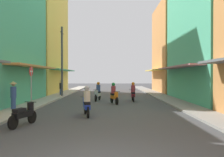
{
  "coord_description": "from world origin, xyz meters",
  "views": [
    {
      "loc": [
        0.32,
        -5.27,
        2.07
      ],
      "look_at": [
        0.42,
        17.36,
        1.83
      ],
      "focal_mm": 37.21,
      "sensor_mm": 36.0,
      "label": 1
    }
  ],
  "objects_px": {
    "pedestrian_midway": "(60,87)",
    "motorbike_orange": "(113,94)",
    "motorbike_black": "(23,114)",
    "pedestrian_crossing": "(12,94)",
    "motorbike_silver": "(97,92)",
    "motorbike_blue": "(86,102)",
    "street_sign_no_entry": "(30,82)",
    "motorbike_maroon": "(132,93)",
    "utility_pole": "(61,61)"
  },
  "relations": [
    {
      "from": "pedestrian_crossing",
      "to": "pedestrian_midway",
      "type": "xyz_separation_m",
      "value": [
        0.57,
        10.3,
        -0.04
      ]
    },
    {
      "from": "motorbike_silver",
      "to": "motorbike_orange",
      "type": "xyz_separation_m",
      "value": [
        1.34,
        -2.19,
        0.0
      ]
    },
    {
      "from": "motorbike_maroon",
      "to": "pedestrian_crossing",
      "type": "bearing_deg",
      "value": -145.52
    },
    {
      "from": "pedestrian_crossing",
      "to": "street_sign_no_entry",
      "type": "distance_m",
      "value": 1.26
    },
    {
      "from": "motorbike_silver",
      "to": "street_sign_no_entry",
      "type": "bearing_deg",
      "value": -123.26
    },
    {
      "from": "motorbike_maroon",
      "to": "utility_pole",
      "type": "relative_size",
      "value": 0.26
    },
    {
      "from": "motorbike_orange",
      "to": "utility_pole",
      "type": "bearing_deg",
      "value": 132.1
    },
    {
      "from": "motorbike_orange",
      "to": "pedestrian_crossing",
      "type": "bearing_deg",
      "value": -149.89
    },
    {
      "from": "pedestrian_crossing",
      "to": "motorbike_black",
      "type": "bearing_deg",
      "value": -62.06
    },
    {
      "from": "pedestrian_crossing",
      "to": "motorbike_blue",
      "type": "bearing_deg",
      "value": -21.49
    },
    {
      "from": "motorbike_silver",
      "to": "motorbike_maroon",
      "type": "relative_size",
      "value": 0.99
    },
    {
      "from": "motorbike_blue",
      "to": "pedestrian_midway",
      "type": "bearing_deg",
      "value": 108.23
    },
    {
      "from": "motorbike_maroon",
      "to": "motorbike_black",
      "type": "bearing_deg",
      "value": -119.72
    },
    {
      "from": "motorbike_blue",
      "to": "motorbike_black",
      "type": "bearing_deg",
      "value": -134.21
    },
    {
      "from": "motorbike_black",
      "to": "motorbike_maroon",
      "type": "distance_m",
      "value": 10.84
    },
    {
      "from": "motorbike_silver",
      "to": "street_sign_no_entry",
      "type": "xyz_separation_m",
      "value": [
        -3.66,
        -5.57,
        1.01
      ]
    },
    {
      "from": "utility_pole",
      "to": "street_sign_no_entry",
      "type": "xyz_separation_m",
      "value": [
        0.1,
        -9.03,
        -1.83
      ]
    },
    {
      "from": "motorbike_black",
      "to": "motorbike_blue",
      "type": "xyz_separation_m",
      "value": [
        2.33,
        2.4,
        0.2
      ]
    },
    {
      "from": "motorbike_silver",
      "to": "street_sign_no_entry",
      "type": "height_order",
      "value": "street_sign_no_entry"
    },
    {
      "from": "motorbike_silver",
      "to": "utility_pole",
      "type": "bearing_deg",
      "value": 137.37
    },
    {
      "from": "pedestrian_midway",
      "to": "motorbike_orange",
      "type": "bearing_deg",
      "value": -51.28
    },
    {
      "from": "motorbike_orange",
      "to": "motorbike_blue",
      "type": "bearing_deg",
      "value": -105.55
    },
    {
      "from": "motorbike_orange",
      "to": "street_sign_no_entry",
      "type": "xyz_separation_m",
      "value": [
        -5.0,
        -3.38,
        1.01
      ]
    },
    {
      "from": "motorbike_maroon",
      "to": "motorbike_blue",
      "type": "height_order",
      "value": "same"
    },
    {
      "from": "pedestrian_crossing",
      "to": "pedestrian_midway",
      "type": "height_order",
      "value": "pedestrian_crossing"
    },
    {
      "from": "motorbike_maroon",
      "to": "pedestrian_crossing",
      "type": "relative_size",
      "value": 1.03
    },
    {
      "from": "motorbike_maroon",
      "to": "motorbike_orange",
      "type": "bearing_deg",
      "value": -132.32
    },
    {
      "from": "motorbike_blue",
      "to": "motorbike_orange",
      "type": "height_order",
      "value": "same"
    },
    {
      "from": "motorbike_silver",
      "to": "street_sign_no_entry",
      "type": "relative_size",
      "value": 0.68
    },
    {
      "from": "motorbike_silver",
      "to": "motorbike_maroon",
      "type": "distance_m",
      "value": 2.95
    },
    {
      "from": "motorbike_silver",
      "to": "motorbike_orange",
      "type": "bearing_deg",
      "value": -58.44
    },
    {
      "from": "motorbike_silver",
      "to": "motorbike_blue",
      "type": "relative_size",
      "value": 1.01
    },
    {
      "from": "pedestrian_midway",
      "to": "utility_pole",
      "type": "relative_size",
      "value": 0.24
    },
    {
      "from": "pedestrian_midway",
      "to": "pedestrian_crossing",
      "type": "bearing_deg",
      "value": -93.18
    },
    {
      "from": "utility_pole",
      "to": "street_sign_no_entry",
      "type": "height_order",
      "value": "utility_pole"
    },
    {
      "from": "motorbike_silver",
      "to": "motorbike_black",
      "type": "bearing_deg",
      "value": -103.99
    },
    {
      "from": "motorbike_silver",
      "to": "motorbike_maroon",
      "type": "xyz_separation_m",
      "value": [
        2.91,
        -0.47,
        0.0
      ]
    },
    {
      "from": "street_sign_no_entry",
      "to": "pedestrian_crossing",
      "type": "bearing_deg",
      "value": -173.88
    },
    {
      "from": "motorbike_maroon",
      "to": "street_sign_no_entry",
      "type": "relative_size",
      "value": 0.68
    },
    {
      "from": "motorbike_black",
      "to": "pedestrian_crossing",
      "type": "xyz_separation_m",
      "value": [
        -2.22,
        4.19,
        0.49
      ]
    },
    {
      "from": "utility_pole",
      "to": "street_sign_no_entry",
      "type": "bearing_deg",
      "value": -89.37
    },
    {
      "from": "motorbike_maroon",
      "to": "utility_pole",
      "type": "distance_m",
      "value": 8.24
    },
    {
      "from": "motorbike_black",
      "to": "motorbike_silver",
      "type": "xyz_separation_m",
      "value": [
        2.46,
        9.87,
        0.2
      ]
    },
    {
      "from": "pedestrian_crossing",
      "to": "motorbike_maroon",
      "type": "bearing_deg",
      "value": 34.48
    },
    {
      "from": "street_sign_no_entry",
      "to": "pedestrian_midway",
      "type": "bearing_deg",
      "value": 92.56
    },
    {
      "from": "pedestrian_crossing",
      "to": "utility_pole",
      "type": "height_order",
      "value": "utility_pole"
    },
    {
      "from": "street_sign_no_entry",
      "to": "motorbike_blue",
      "type": "bearing_deg",
      "value": -28.36
    },
    {
      "from": "motorbike_silver",
      "to": "motorbike_blue",
      "type": "bearing_deg",
      "value": -90.98
    },
    {
      "from": "motorbike_orange",
      "to": "utility_pole",
      "type": "relative_size",
      "value": 0.25
    },
    {
      "from": "motorbike_black",
      "to": "utility_pole",
      "type": "relative_size",
      "value": 0.26
    }
  ]
}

